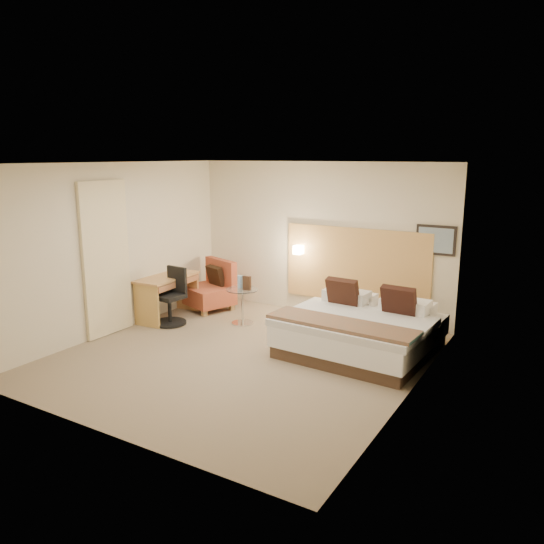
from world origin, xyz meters
The scene contains 20 objects.
floor centered at (0.00, 0.00, -0.01)m, with size 4.80×5.00×0.02m, color #7F6D55.
ceiling centered at (0.00, 0.00, 2.71)m, with size 4.80×5.00×0.02m, color white.
wall_back centered at (0.00, 2.51, 1.35)m, with size 4.80×0.02×2.70m, color beige.
wall_front centered at (0.00, -2.51, 1.35)m, with size 4.80×0.02×2.70m, color beige.
wall_left centered at (-2.41, 0.00, 1.35)m, with size 0.02×5.00×2.70m, color beige.
wall_right centered at (2.41, 0.00, 1.35)m, with size 0.02×5.00×2.70m, color beige.
headboard_panel centered at (0.70, 2.47, 0.95)m, with size 2.60×0.04×1.30m, color tan.
art_frame centered at (2.02, 2.48, 1.50)m, with size 0.62×0.03×0.47m, color black.
art_canvas centered at (2.02, 2.46, 1.50)m, with size 0.54×0.01×0.39m, color gray.
lamp_arm centered at (-0.35, 2.42, 1.15)m, with size 0.02×0.02×0.12m, color silver.
lamp_shade centered at (-0.35, 2.36, 1.15)m, with size 0.15×0.15×0.15m, color #F7E5C0.
curtain centered at (-2.36, -0.25, 1.22)m, with size 0.06×0.90×2.42m, color beige.
bottle_a centered at (-0.91, 1.30, 0.71)m, with size 0.07×0.07×0.22m, color #9AC5EE.
bottle_b centered at (-0.85, 1.32, 0.71)m, with size 0.07×0.07×0.22m, color #7EA7C4.
menu_folder centered at (-0.73, 1.25, 0.72)m, with size 0.14×0.05×0.24m, color #3D2619.
bed centered at (1.38, 1.06, 0.32)m, with size 2.12×2.08×0.99m.
lounge_chair centered at (-1.85, 1.73, 0.36)m, with size 1.05×0.99×0.90m.
side_table centered at (-0.83, 1.25, 0.34)m, with size 0.55×0.55×0.60m.
desk centered at (-2.11, 0.87, 0.59)m, with size 0.63×1.24×0.75m.
desk_chair centered at (-1.85, 0.65, 0.39)m, with size 0.58×0.58×0.95m.
Camera 1 is at (3.99, -5.90, 2.81)m, focal length 35.00 mm.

